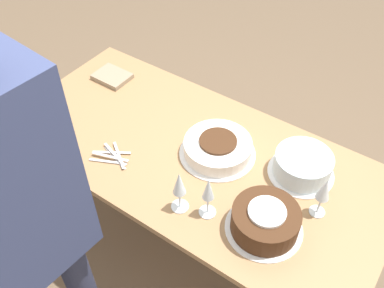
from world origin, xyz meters
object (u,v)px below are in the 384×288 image
object	(u,v)px
cake_back_decorated	(303,165)
wine_glass_extra	(179,185)
wine_glass_far	(324,191)
wine_glass_near	(208,191)
cake_front_chocolate	(265,221)
cake_center_white	(218,148)
person_cutting	(16,222)

from	to	relation	value
cake_back_decorated	wine_glass_extra	xyz separation A→B (m)	(-0.32, -0.43, 0.08)
cake_back_decorated	wine_glass_far	size ratio (longest dim) A/B	1.43
cake_back_decorated	wine_glass_extra	distance (m)	0.54
cake_back_decorated	wine_glass_far	distance (m)	0.22
wine_glass_near	wine_glass_far	xyz separation A→B (m)	(0.35, 0.25, -0.00)
cake_front_chocolate	cake_center_white	bearing A→B (deg)	146.99
cake_front_chocolate	person_cutting	bearing A→B (deg)	-131.36
cake_center_white	wine_glass_near	distance (m)	0.34
cake_front_chocolate	wine_glass_far	bearing A→B (deg)	54.27
wine_glass_far	person_cutting	distance (m)	1.06
cake_front_chocolate	cake_back_decorated	size ratio (longest dim) A/B	1.06
wine_glass_far	wine_glass_extra	bearing A→B (deg)	-147.86
person_cutting	wine_glass_far	bearing A→B (deg)	-35.40
person_cutting	wine_glass_near	bearing A→B (deg)	-25.47
cake_front_chocolate	wine_glass_far	distance (m)	0.24
cake_back_decorated	wine_glass_far	world-z (taller)	wine_glass_far
cake_center_white	cake_back_decorated	size ratio (longest dim) A/B	1.21
wine_glass_extra	cake_back_decorated	bearing A→B (deg)	53.78
wine_glass_extra	wine_glass_near	bearing A→B (deg)	20.58
cake_front_chocolate	person_cutting	size ratio (longest dim) A/B	0.17
cake_front_chocolate	wine_glass_far	xyz separation A→B (m)	(0.13, 0.19, 0.08)
wine_glass_near	wine_glass_extra	distance (m)	0.11
cake_front_chocolate	cake_back_decorated	xyz separation A→B (m)	(-0.00, 0.34, -0.00)
wine_glass_near	wine_glass_far	world-z (taller)	wine_glass_near
wine_glass_far	person_cutting	xyz separation A→B (m)	(-0.67, -0.80, 0.20)
cake_back_decorated	wine_glass_near	distance (m)	0.46
cake_back_decorated	wine_glass_extra	world-z (taller)	wine_glass_extra
cake_center_white	cake_front_chocolate	distance (m)	0.42
cake_front_chocolate	wine_glass_far	size ratio (longest dim) A/B	1.51
wine_glass_extra	wine_glass_far	bearing A→B (deg)	32.14
cake_back_decorated	cake_front_chocolate	bearing A→B (deg)	-89.52
cake_back_decorated	wine_glass_extra	size ratio (longest dim) A/B	1.38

